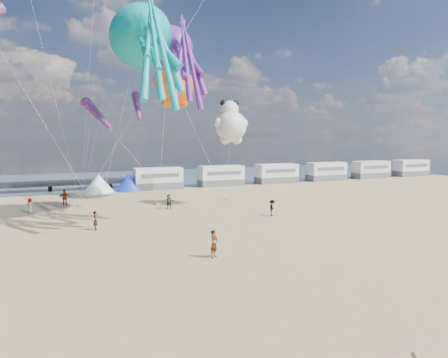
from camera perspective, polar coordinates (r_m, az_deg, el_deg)
ground at (r=17.86m, az=1.86°, el=-18.69°), size 120.00×120.00×0.00m
water at (r=70.46m, az=-16.92°, el=-0.11°), size 120.00×120.00×0.00m
motorhome_0 at (r=56.51m, az=-9.39°, el=0.07°), size 6.60×2.50×3.00m
motorhome_1 at (r=59.38m, az=-0.43°, el=0.45°), size 6.60×2.50×3.00m
motorhome_2 at (r=63.54m, az=7.54°, el=0.78°), size 6.60×2.50×3.00m
motorhome_3 at (r=68.77m, az=14.41°, el=1.06°), size 6.60×2.50×3.00m
motorhome_4 at (r=74.85m, az=20.24°, el=1.28°), size 6.60×2.50×3.00m
motorhome_5 at (r=81.59m, az=25.15°, el=1.45°), size 6.60×2.50×3.00m
tent_white at (r=55.30m, az=-17.48°, el=-0.58°), size 4.00×4.00×2.40m
tent_blue at (r=55.78m, az=-13.38°, el=-0.40°), size 4.00×4.00×2.40m
standing_person at (r=24.97m, az=-1.43°, el=-9.23°), size 0.75×0.71×1.71m
beachgoer_2 at (r=37.73m, az=6.88°, el=-4.12°), size 0.90×0.93×1.50m
beachgoer_3 at (r=45.82m, az=-21.83°, el=-2.51°), size 1.17×0.70×1.78m
beachgoer_4 at (r=41.30m, az=-7.86°, el=-3.23°), size 0.94×0.54×1.51m
beachgoer_5 at (r=33.52m, az=-17.85°, el=-5.67°), size 0.71×1.48×1.54m
beachgoer_6 at (r=43.01m, az=-25.96°, el=-3.44°), size 0.44×0.59×1.48m
sandbag_a at (r=39.63m, az=-17.49°, el=-4.81°), size 0.50×0.35×0.22m
sandbag_b at (r=43.80m, az=-9.41°, el=-3.56°), size 0.50×0.35×0.22m
sandbag_c at (r=46.23m, az=0.28°, el=-2.96°), size 0.50×0.35×0.22m
sandbag_d at (r=47.00m, az=-7.85°, el=-2.86°), size 0.50×0.35×0.22m
sandbag_e at (r=45.22m, az=-19.81°, el=-3.54°), size 0.50×0.35×0.22m
kite_octopus_teal at (r=38.06m, az=-11.87°, el=19.30°), size 7.65×11.34×11.94m
kite_octopus_purple at (r=40.26m, az=-7.81°, el=17.89°), size 5.42×9.78×10.58m
kite_panda at (r=42.73m, az=1.03°, el=7.54°), size 4.56×4.37×5.60m
kite_teddy_orange at (r=47.42m, az=-7.05°, el=13.13°), size 5.83×5.57×7.31m
windsock_mid at (r=38.01m, az=-17.61°, el=8.75°), size 2.76×6.11×6.08m
windsock_right at (r=40.21m, az=-12.27°, el=10.06°), size 1.58×5.75×5.68m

